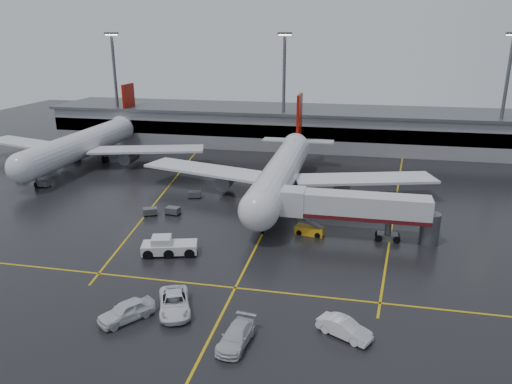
# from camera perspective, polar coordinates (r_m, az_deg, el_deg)

# --- Properties ---
(ground) EXTENTS (220.00, 220.00, 0.00)m
(ground) POSITION_cam_1_polar(r_m,az_deg,el_deg) (71.37, 1.90, -2.67)
(ground) COLOR black
(ground) RESTS_ON ground
(apron_line_centre) EXTENTS (0.25, 90.00, 0.02)m
(apron_line_centre) POSITION_cam_1_polar(r_m,az_deg,el_deg) (71.37, 1.90, -2.66)
(apron_line_centre) COLOR gold
(apron_line_centre) RESTS_ON ground
(apron_line_stop) EXTENTS (60.00, 0.25, 0.02)m
(apron_line_stop) POSITION_cam_1_polar(r_m,az_deg,el_deg) (51.79, -2.43, -11.09)
(apron_line_stop) COLOR gold
(apron_line_stop) RESTS_ON ground
(apron_line_left) EXTENTS (9.99, 69.35, 0.02)m
(apron_line_left) POSITION_cam_1_polar(r_m,az_deg,el_deg) (85.83, -10.16, 0.65)
(apron_line_left) COLOR gold
(apron_line_left) RESTS_ON ground
(apron_line_right) EXTENTS (7.57, 69.64, 0.02)m
(apron_line_right) POSITION_cam_1_polar(r_m,az_deg,el_deg) (80.14, 15.97, -1.03)
(apron_line_right) COLOR gold
(apron_line_right) RESTS_ON ground
(terminal) EXTENTS (122.00, 19.00, 8.60)m
(terminal) POSITION_cam_1_polar(r_m,az_deg,el_deg) (116.20, 6.10, 7.55)
(terminal) COLOR gray
(terminal) RESTS_ON ground
(light_mast_left) EXTENTS (3.00, 1.20, 25.45)m
(light_mast_left) POSITION_cam_1_polar(r_m,az_deg,el_deg) (122.14, -16.06, 12.29)
(light_mast_left) COLOR #595B60
(light_mast_left) RESTS_ON ground
(light_mast_mid) EXTENTS (3.00, 1.20, 25.45)m
(light_mast_mid) POSITION_cam_1_polar(r_m,az_deg,el_deg) (109.57, 3.28, 12.36)
(light_mast_mid) COLOR #595B60
(light_mast_mid) RESTS_ON ground
(light_mast_right) EXTENTS (3.00, 1.20, 25.45)m
(light_mast_right) POSITION_cam_1_polar(r_m,az_deg,el_deg) (112.04, 27.09, 10.59)
(light_mast_right) COLOR #595B60
(light_mast_right) RESTS_ON ground
(main_airliner) EXTENTS (48.80, 45.60, 14.10)m
(main_airliner) POSITION_cam_1_polar(r_m,az_deg,el_deg) (79.19, 3.16, 2.61)
(main_airliner) COLOR silver
(main_airliner) RESTS_ON ground
(second_airliner) EXTENTS (48.80, 45.60, 14.10)m
(second_airliner) POSITION_cam_1_polar(r_m,az_deg,el_deg) (104.64, -19.20, 5.43)
(second_airliner) COLOR silver
(second_airliner) RESTS_ON ground
(jet_bridge) EXTENTS (19.90, 3.40, 6.05)m
(jet_bridge) POSITION_cam_1_polar(r_m,az_deg,el_deg) (63.47, 11.60, -1.95)
(jet_bridge) COLOR silver
(jet_bridge) RESTS_ON ground
(pushback_tractor) EXTENTS (6.95, 4.30, 2.32)m
(pushback_tractor) POSITION_cam_1_polar(r_m,az_deg,el_deg) (59.62, -10.21, -6.31)
(pushback_tractor) COLOR silver
(pushback_tractor) RESTS_ON ground
(belt_loader) EXTENTS (3.92, 2.26, 2.35)m
(belt_loader) POSITION_cam_1_polar(r_m,az_deg,el_deg) (64.76, 6.28, -4.44)
(belt_loader) COLOR orange
(belt_loader) RESTS_ON ground
(service_van_a) EXTENTS (4.95, 6.72, 1.70)m
(service_van_a) POSITION_cam_1_polar(r_m,az_deg,el_deg) (48.14, -9.48, -12.63)
(service_van_a) COLOR white
(service_van_a) RESTS_ON ground
(service_van_b) EXTENTS (2.80, 5.59, 1.56)m
(service_van_b) POSITION_cam_1_polar(r_m,az_deg,el_deg) (43.19, -2.32, -16.41)
(service_van_b) COLOR silver
(service_van_b) RESTS_ON ground
(service_van_c) EXTENTS (5.12, 3.81, 1.61)m
(service_van_c) POSITION_cam_1_polar(r_m,az_deg,el_deg) (44.75, 10.25, -15.33)
(service_van_c) COLOR white
(service_van_c) RESTS_ON ground
(service_van_d) EXTENTS (4.92, 5.57, 1.82)m
(service_van_d) POSITION_cam_1_polar(r_m,az_deg,el_deg) (47.72, -14.85, -13.24)
(service_van_d) COLOR silver
(service_van_d) RESTS_ON ground
(baggage_cart_a) EXTENTS (2.14, 1.53, 1.12)m
(baggage_cart_a) POSITION_cam_1_polar(r_m,az_deg,el_deg) (72.29, -9.67, -2.13)
(baggage_cart_a) COLOR #595B60
(baggage_cart_a) RESTS_ON ground
(baggage_cart_b) EXTENTS (2.36, 2.03, 1.12)m
(baggage_cart_b) POSITION_cam_1_polar(r_m,az_deg,el_deg) (72.57, -12.23, -2.21)
(baggage_cart_b) COLOR #595B60
(baggage_cart_b) RESTS_ON ground
(baggage_cart_c) EXTENTS (2.26, 1.75, 1.12)m
(baggage_cart_c) POSITION_cam_1_polar(r_m,az_deg,el_deg) (79.05, -7.16, -0.25)
(baggage_cart_c) COLOR #595B60
(baggage_cart_c) RESTS_ON ground
(baggage_cart_d) EXTENTS (2.28, 1.80, 1.12)m
(baggage_cart_d) POSITION_cam_1_polar(r_m,az_deg,el_deg) (97.95, -25.65, 1.67)
(baggage_cart_d) COLOR #595B60
(baggage_cart_d) RESTS_ON ground
(baggage_cart_e) EXTENTS (2.00, 1.30, 1.12)m
(baggage_cart_e) POSITION_cam_1_polar(r_m,az_deg,el_deg) (91.65, -23.48, 0.93)
(baggage_cart_e) COLOR #595B60
(baggage_cart_e) RESTS_ON ground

